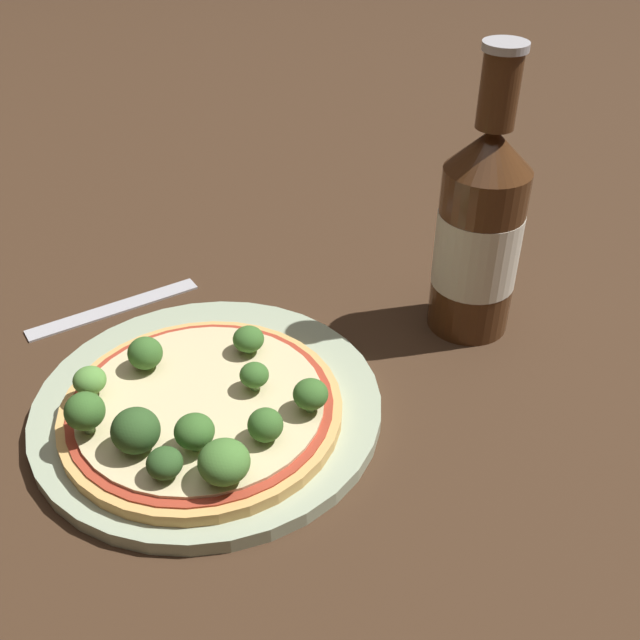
{
  "coord_description": "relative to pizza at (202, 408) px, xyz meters",
  "views": [
    {
      "loc": [
        0.43,
        -0.12,
        0.4
      ],
      "look_at": [
        0.01,
        0.07,
        0.06
      ],
      "focal_mm": 42.0,
      "sensor_mm": 36.0,
      "label": 1
    }
  ],
  "objects": [
    {
      "name": "broccoli_floret_3",
      "position": [
        -0.05,
        -0.03,
        0.02
      ],
      "size": [
        0.03,
        0.03,
        0.03
      ],
      "color": "#6B8E51",
      "rests_on": "pizza"
    },
    {
      "name": "broccoli_floret_8",
      "position": [
        0.06,
        0.03,
        0.02
      ],
      "size": [
        0.02,
        0.02,
        0.02
      ],
      "color": "#6B8E51",
      "rests_on": "pizza"
    },
    {
      "name": "broccoli_floret_9",
      "position": [
        0.04,
        0.07,
        0.02
      ],
      "size": [
        0.03,
        0.03,
        0.03
      ],
      "color": "#6B8E51",
      "rests_on": "pizza"
    },
    {
      "name": "plate",
      "position": [
        -0.01,
        0.01,
        -0.01
      ],
      "size": [
        0.27,
        0.27,
        0.01
      ],
      "color": "#A3B293",
      "rests_on": "ground_plane"
    },
    {
      "name": "broccoli_floret_4",
      "position": [
        0.08,
        -0.01,
        0.02
      ],
      "size": [
        0.03,
        0.03,
        0.03
      ],
      "color": "#6B8E51",
      "rests_on": "pizza"
    },
    {
      "name": "broccoli_floret_2",
      "position": [
        -0.04,
        0.05,
        0.02
      ],
      "size": [
        0.02,
        0.02,
        0.02
      ],
      "color": "#6B8E51",
      "rests_on": "pizza"
    },
    {
      "name": "broccoli_floret_0",
      "position": [
        0.05,
        -0.02,
        0.02
      ],
      "size": [
        0.03,
        0.03,
        0.03
      ],
      "color": "#6B8E51",
      "rests_on": "pizza"
    },
    {
      "name": "ground_plane",
      "position": [
        -0.02,
        0.03,
        -0.02
      ],
      "size": [
        3.0,
        3.0,
        0.0
      ],
      "primitive_type": "plane",
      "color": "#3D2819"
    },
    {
      "name": "broccoli_floret_5",
      "position": [
        0.03,
        -0.05,
        0.02
      ],
      "size": [
        0.03,
        0.03,
        0.03
      ],
      "color": "#6B8E51",
      "rests_on": "pizza"
    },
    {
      "name": "broccoli_floret_6",
      "position": [
        0.0,
        0.04,
        0.02
      ],
      "size": [
        0.02,
        0.02,
        0.02
      ],
      "color": "#6B8E51",
      "rests_on": "pizza"
    },
    {
      "name": "broccoli_floret_1",
      "position": [
        -0.04,
        -0.07,
        0.02
      ],
      "size": [
        0.02,
        0.02,
        0.02
      ],
      "color": "#6B8E51",
      "rests_on": "pizza"
    },
    {
      "name": "beer_bottle",
      "position": [
        -0.03,
        0.26,
        0.07
      ],
      "size": [
        0.07,
        0.07,
        0.25
      ],
      "color": "#472814",
      "rests_on": "ground_plane"
    },
    {
      "name": "fork",
      "position": [
        -0.18,
        -0.03,
        -0.02
      ],
      "size": [
        0.04,
        0.16,
        0.0
      ],
      "rotation": [
        0.0,
        0.0,
        1.71
      ],
      "color": "#B2B2B7",
      "rests_on": "ground_plane"
    },
    {
      "name": "broccoli_floret_10",
      "position": [
        -0.0,
        -0.08,
        0.03
      ],
      "size": [
        0.03,
        0.03,
        0.03
      ],
      "color": "#6B8E51",
      "rests_on": "pizza"
    },
    {
      "name": "pizza",
      "position": [
        0.0,
        0.0,
        0.0
      ],
      "size": [
        0.21,
        0.21,
        0.01
      ],
      "color": "tan",
      "rests_on": "plate"
    },
    {
      "name": "broccoli_floret_7",
      "position": [
        0.06,
        -0.04,
        0.02
      ],
      "size": [
        0.02,
        0.02,
        0.02
      ],
      "color": "#6B8E51",
      "rests_on": "pizza"
    }
  ]
}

